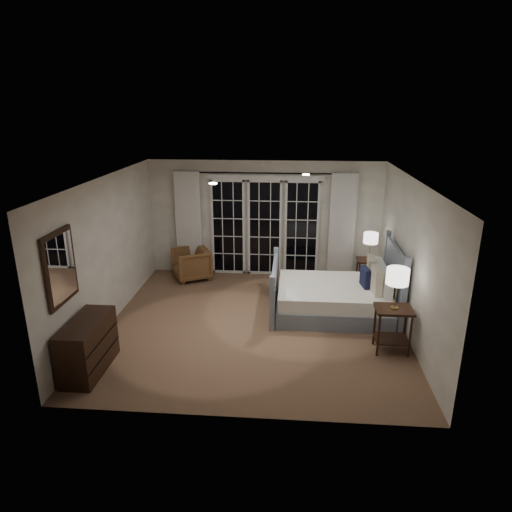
# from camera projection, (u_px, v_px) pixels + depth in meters

# --- Properties ---
(floor) EXTENTS (5.00, 5.00, 0.00)m
(floor) POSITION_uv_depth(u_px,v_px,m) (255.00, 323.00, 7.90)
(floor) COLOR brown
(floor) RESTS_ON ground
(ceiling) EXTENTS (5.00, 5.00, 0.00)m
(ceiling) POSITION_uv_depth(u_px,v_px,m) (255.00, 179.00, 7.11)
(ceiling) COLOR white
(ceiling) RESTS_ON wall_back
(wall_left) EXTENTS (0.02, 5.00, 2.50)m
(wall_left) POSITION_uv_depth(u_px,v_px,m) (108.00, 251.00, 7.69)
(wall_left) COLOR white
(wall_left) RESTS_ON floor
(wall_right) EXTENTS (0.02, 5.00, 2.50)m
(wall_right) POSITION_uv_depth(u_px,v_px,m) (410.00, 259.00, 7.31)
(wall_right) COLOR white
(wall_right) RESTS_ON floor
(wall_back) EXTENTS (5.00, 0.02, 2.50)m
(wall_back) POSITION_uv_depth(u_px,v_px,m) (265.00, 219.00, 9.87)
(wall_back) COLOR white
(wall_back) RESTS_ON floor
(wall_front) EXTENTS (5.00, 0.02, 2.50)m
(wall_front) POSITION_uv_depth(u_px,v_px,m) (237.00, 325.00, 5.14)
(wall_front) COLOR white
(wall_front) RESTS_ON floor
(french_doors) EXTENTS (2.50, 0.04, 2.20)m
(french_doors) POSITION_uv_depth(u_px,v_px,m) (265.00, 226.00, 9.88)
(french_doors) COLOR black
(french_doors) RESTS_ON wall_back
(curtain_rod) EXTENTS (3.50, 0.03, 0.03)m
(curtain_rod) POSITION_uv_depth(u_px,v_px,m) (265.00, 173.00, 9.46)
(curtain_rod) COLOR black
(curtain_rod) RESTS_ON wall_back
(curtain_left) EXTENTS (0.55, 0.10, 2.25)m
(curtain_left) POSITION_uv_depth(u_px,v_px,m) (189.00, 223.00, 9.91)
(curtain_left) COLOR silver
(curtain_left) RESTS_ON curtain_rod
(curtain_right) EXTENTS (0.55, 0.10, 2.25)m
(curtain_right) POSITION_uv_depth(u_px,v_px,m) (342.00, 226.00, 9.66)
(curtain_right) COLOR silver
(curtain_right) RESTS_ON curtain_rod
(downlight_a) EXTENTS (0.12, 0.12, 0.01)m
(downlight_a) POSITION_uv_depth(u_px,v_px,m) (306.00, 175.00, 7.62)
(downlight_a) COLOR white
(downlight_a) RESTS_ON ceiling
(downlight_b) EXTENTS (0.12, 0.12, 0.01)m
(downlight_b) POSITION_uv_depth(u_px,v_px,m) (213.00, 183.00, 6.78)
(downlight_b) COLOR white
(downlight_b) RESTS_ON ceiling
(bed) EXTENTS (2.17, 1.55, 1.26)m
(bed) POSITION_uv_depth(u_px,v_px,m) (336.00, 296.00, 8.21)
(bed) COLOR gray
(bed) RESTS_ON floor
(nightstand_left) EXTENTS (0.55, 0.44, 0.71)m
(nightstand_left) POSITION_uv_depth(u_px,v_px,m) (393.00, 323.00, 6.89)
(nightstand_left) COLOR black
(nightstand_left) RESTS_ON floor
(nightstand_right) EXTENTS (0.48, 0.39, 0.63)m
(nightstand_right) POSITION_uv_depth(u_px,v_px,m) (368.00, 269.00, 9.28)
(nightstand_right) COLOR black
(nightstand_right) RESTS_ON floor
(lamp_left) EXTENTS (0.33, 0.33, 0.63)m
(lamp_left) POSITION_uv_depth(u_px,v_px,m) (398.00, 277.00, 6.65)
(lamp_left) COLOR #B58D48
(lamp_left) RESTS_ON nightstand_left
(lamp_right) EXTENTS (0.29, 0.29, 0.56)m
(lamp_right) POSITION_uv_depth(u_px,v_px,m) (371.00, 238.00, 9.07)
(lamp_right) COLOR #B58D48
(lamp_right) RESTS_ON nightstand_right
(armchair) EXTENTS (0.99, 0.98, 0.67)m
(armchair) POSITION_uv_depth(u_px,v_px,m) (191.00, 264.00, 9.83)
(armchair) COLOR brown
(armchair) RESTS_ON floor
(dresser) EXTENTS (0.46, 1.09, 0.77)m
(dresser) POSITION_uv_depth(u_px,v_px,m) (88.00, 346.00, 6.40)
(dresser) COLOR black
(dresser) RESTS_ON floor
(mirror) EXTENTS (0.05, 0.85, 1.00)m
(mirror) POSITION_uv_depth(u_px,v_px,m) (60.00, 268.00, 6.05)
(mirror) COLOR black
(mirror) RESTS_ON wall_left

